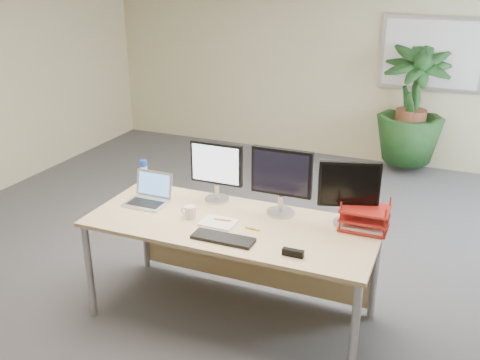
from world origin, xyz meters
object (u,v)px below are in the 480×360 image
at_px(laptop, 149,195).
at_px(monitor_left, 217,168).
at_px(floor_plant, 411,118).
at_px(monitor_right, 281,177).
at_px(desk, 238,237).

bearing_deg(laptop, monitor_left, 26.59).
xyz_separation_m(floor_plant, monitor_left, (-1.13, -3.57, 0.35)).
relative_size(floor_plant, monitor_left, 3.09).
relative_size(floor_plant, monitor_right, 2.87).
distance_m(desk, floor_plant, 3.87).
height_order(monitor_left, monitor_right, monitor_right).
bearing_deg(monitor_right, laptop, -169.15).
bearing_deg(floor_plant, monitor_right, -99.04).
xyz_separation_m(monitor_left, laptop, (-0.48, -0.24, -0.22)).
bearing_deg(monitor_right, floor_plant, 80.96).
xyz_separation_m(desk, monitor_left, (-0.27, 0.21, 0.46)).
relative_size(monitor_left, monitor_right, 0.93).
bearing_deg(monitor_left, monitor_right, -4.39).
bearing_deg(desk, laptop, -177.46).
xyz_separation_m(floor_plant, laptop, (-1.62, -3.81, 0.13)).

